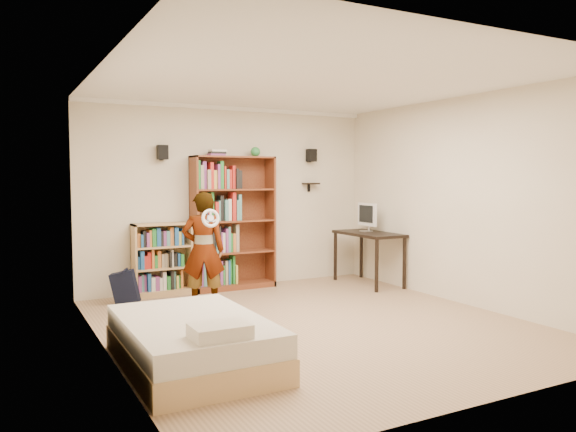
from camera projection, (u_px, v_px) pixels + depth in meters
name	position (u px, v px, depth m)	size (l,w,h in m)	color
ground	(314.00, 324.00, 6.32)	(4.50, 5.00, 0.01)	tan
room_shell	(315.00, 167.00, 6.20)	(4.52, 5.02, 2.71)	beige
crown_molding	(315.00, 84.00, 6.13)	(4.50, 5.00, 0.06)	white
speaker_left	(162.00, 152.00, 7.81)	(0.14, 0.12, 0.20)	black
speaker_right	(311.00, 155.00, 8.92)	(0.14, 0.12, 0.20)	black
wall_shelf	(311.00, 184.00, 8.96)	(0.25, 0.16, 0.03)	black
tall_bookshelf	(233.00, 223.00, 8.28)	(1.24, 0.36, 1.96)	brown
low_bookshelf	(162.00, 259.00, 7.85)	(0.81, 0.30, 1.01)	tan
computer_desk	(368.00, 258.00, 8.64)	(0.59, 1.18, 0.81)	black
imac	(366.00, 217.00, 8.75)	(0.09, 0.44, 0.44)	white
daybed	(193.00, 336.00, 4.92)	(1.16, 1.79, 0.53)	silver
person	(203.00, 250.00, 7.08)	(0.54, 0.35, 1.47)	black
wii_wheel	(211.00, 218.00, 6.81)	(0.23, 0.23, 0.04)	white
navy_bag	(125.00, 287.00, 7.28)	(0.33, 0.22, 0.45)	black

